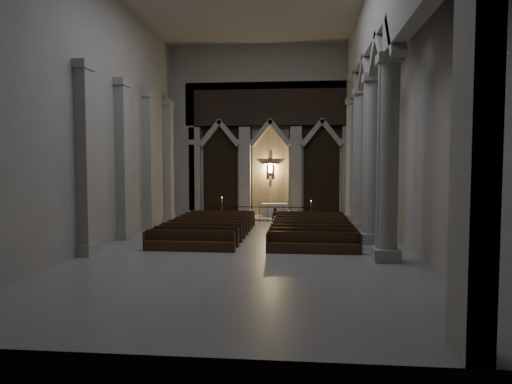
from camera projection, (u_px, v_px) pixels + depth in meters
The scene contains 11 objects.
room at pixel (253, 80), 20.47m from camera, with size 24.00×24.10×12.00m.
sanctuary_wall at pixel (270, 124), 31.99m from camera, with size 14.00×0.77×12.00m.
right_arcade at pixel (374, 78), 21.24m from camera, with size 1.00×24.00×12.00m.
left_pilasters at pixel (137, 162), 24.83m from camera, with size 0.60×13.00×8.03m.
sanctuary_step at pixel (269, 218), 31.47m from camera, with size 8.50×2.60×0.15m, color #A5A39A.
altar at pixel (274, 210), 31.71m from camera, with size 1.79×0.72×0.91m.
altar_rail at pixel (267, 212), 29.70m from camera, with size 5.36×0.09×1.05m.
candle_stand_left at pixel (222, 214), 30.94m from camera, with size 0.26×0.26×1.56m.
candle_stand_right at pixel (311, 215), 30.41m from camera, with size 0.23×0.23×1.37m.
pews at pixel (259, 231), 23.87m from camera, with size 9.45×8.81×0.90m.
worshipper at pixel (275, 218), 26.98m from camera, with size 0.44×0.29×1.20m, color black.
Camera 1 is at (2.13, -20.64, 3.82)m, focal length 32.00 mm.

